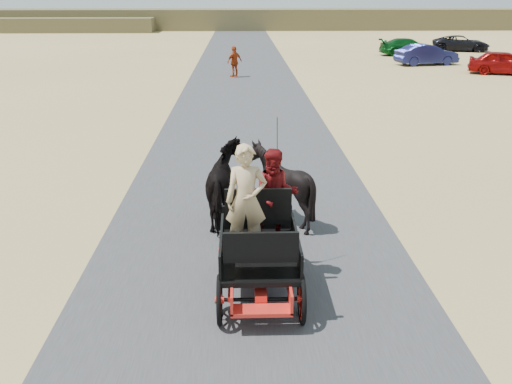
{
  "coord_description": "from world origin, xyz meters",
  "views": [
    {
      "loc": [
        -0.18,
        -10.75,
        4.77
      ],
      "look_at": [
        0.11,
        -0.79,
        1.2
      ],
      "focal_mm": 40.0,
      "sensor_mm": 36.0,
      "label": 1
    }
  ],
  "objects_px": {
    "car_a": "(504,63)",
    "car_d": "(461,43)",
    "car_b": "(427,55)",
    "horse_left": "(228,186)",
    "car_c": "(409,47)",
    "pedestrian": "(235,62)",
    "horse_right": "(280,185)",
    "carriage": "(259,273)"
  },
  "relations": [
    {
      "from": "car_a",
      "to": "car_d",
      "type": "height_order",
      "value": "car_a"
    },
    {
      "from": "car_b",
      "to": "car_a",
      "type": "bearing_deg",
      "value": -156.25
    },
    {
      "from": "horse_left",
      "to": "car_a",
      "type": "xyz_separation_m",
      "value": [
        15.76,
        22.09,
        -0.17
      ]
    },
    {
      "from": "horse_left",
      "to": "car_d",
      "type": "height_order",
      "value": "horse_left"
    },
    {
      "from": "car_a",
      "to": "car_b",
      "type": "bearing_deg",
      "value": 55.25
    },
    {
      "from": "horse_left",
      "to": "car_c",
      "type": "bearing_deg",
      "value": -111.98
    },
    {
      "from": "car_a",
      "to": "pedestrian",
      "type": "bearing_deg",
      "value": 112.16
    },
    {
      "from": "pedestrian",
      "to": "car_b",
      "type": "distance_m",
      "value": 13.58
    },
    {
      "from": "pedestrian",
      "to": "car_c",
      "type": "height_order",
      "value": "pedestrian"
    },
    {
      "from": "horse_left",
      "to": "car_c",
      "type": "height_order",
      "value": "horse_left"
    },
    {
      "from": "horse_right",
      "to": "car_d",
      "type": "xyz_separation_m",
      "value": [
        16.96,
        35.16,
        -0.24
      ]
    },
    {
      "from": "car_c",
      "to": "horse_right",
      "type": "bearing_deg",
      "value": 160.16
    },
    {
      "from": "car_b",
      "to": "car_d",
      "type": "distance_m",
      "value": 10.2
    },
    {
      "from": "carriage",
      "to": "car_c",
      "type": "distance_m",
      "value": 37.26
    },
    {
      "from": "carriage",
      "to": "car_d",
      "type": "xyz_separation_m",
      "value": [
        17.51,
        38.16,
        0.25
      ]
    },
    {
      "from": "carriage",
      "to": "car_a",
      "type": "height_order",
      "value": "car_a"
    },
    {
      "from": "car_b",
      "to": "car_c",
      "type": "relative_size",
      "value": 0.94
    },
    {
      "from": "horse_left",
      "to": "horse_right",
      "type": "relative_size",
      "value": 1.18
    },
    {
      "from": "horse_left",
      "to": "car_b",
      "type": "xyz_separation_m",
      "value": [
        12.58,
        26.56,
        -0.18
      ]
    },
    {
      "from": "pedestrian",
      "to": "car_c",
      "type": "xyz_separation_m",
      "value": [
        12.97,
        10.68,
        -0.24
      ]
    },
    {
      "from": "horse_left",
      "to": "pedestrian",
      "type": "bearing_deg",
      "value": -89.99
    },
    {
      "from": "car_a",
      "to": "horse_left",
      "type": "bearing_deg",
      "value": 164.33
    },
    {
      "from": "horse_right",
      "to": "car_b",
      "type": "height_order",
      "value": "horse_right"
    },
    {
      "from": "carriage",
      "to": "car_a",
      "type": "distance_m",
      "value": 29.34
    },
    {
      "from": "car_d",
      "to": "car_b",
      "type": "bearing_deg",
      "value": 161.83
    },
    {
      "from": "horse_left",
      "to": "car_c",
      "type": "relative_size",
      "value": 0.47
    },
    {
      "from": "car_c",
      "to": "car_a",
      "type": "bearing_deg",
      "value": -164.03
    },
    {
      "from": "horse_right",
      "to": "car_a",
      "type": "xyz_separation_m",
      "value": [
        14.66,
        22.09,
        -0.17
      ]
    },
    {
      "from": "carriage",
      "to": "car_c",
      "type": "height_order",
      "value": "car_c"
    },
    {
      "from": "carriage",
      "to": "pedestrian",
      "type": "distance_m",
      "value": 24.46
    },
    {
      "from": "car_a",
      "to": "car_d",
      "type": "distance_m",
      "value": 13.27
    },
    {
      "from": "carriage",
      "to": "car_b",
      "type": "height_order",
      "value": "car_b"
    },
    {
      "from": "pedestrian",
      "to": "car_b",
      "type": "bearing_deg",
      "value": 161.85
    },
    {
      "from": "pedestrian",
      "to": "car_c",
      "type": "bearing_deg",
      "value": 179.23
    },
    {
      "from": "carriage",
      "to": "car_c",
      "type": "relative_size",
      "value": 0.56
    },
    {
      "from": "horse_right",
      "to": "car_c",
      "type": "xyz_separation_m",
      "value": [
        11.87,
        32.13,
        -0.22
      ]
    },
    {
      "from": "car_c",
      "to": "car_d",
      "type": "relative_size",
      "value": 0.98
    },
    {
      "from": "carriage",
      "to": "car_a",
      "type": "relative_size",
      "value": 0.6
    },
    {
      "from": "car_b",
      "to": "car_d",
      "type": "bearing_deg",
      "value": -44.14
    },
    {
      "from": "pedestrian",
      "to": "car_a",
      "type": "xyz_separation_m",
      "value": [
        15.76,
        0.64,
        -0.18
      ]
    },
    {
      "from": "car_b",
      "to": "horse_left",
      "type": "bearing_deg",
      "value": 142.98
    },
    {
      "from": "car_a",
      "to": "car_b",
      "type": "height_order",
      "value": "car_a"
    }
  ]
}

